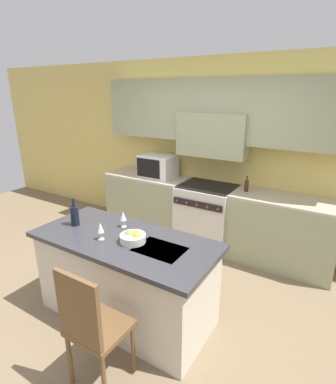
# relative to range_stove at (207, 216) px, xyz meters

# --- Properties ---
(ground_plane) EXTENTS (10.00, 10.00, 0.00)m
(ground_plane) POSITION_rel_range_stove_xyz_m (-0.00, -1.69, -0.47)
(ground_plane) COLOR #7A664C
(back_cabinetry) EXTENTS (10.00, 0.46, 2.70)m
(back_cabinetry) POSITION_rel_range_stove_xyz_m (-0.00, 0.27, 1.13)
(back_cabinetry) COLOR #DBC166
(back_cabinetry) RESTS_ON ground_plane
(back_counter) EXTENTS (3.48, 0.62, 0.94)m
(back_counter) POSITION_rel_range_stove_xyz_m (-0.00, 0.02, 0.00)
(back_counter) COLOR gray
(back_counter) RESTS_ON ground_plane
(range_stove) EXTENTS (0.80, 0.70, 0.93)m
(range_stove) POSITION_rel_range_stove_xyz_m (0.00, 0.00, 0.00)
(range_stove) COLOR beige
(range_stove) RESTS_ON ground_plane
(microwave) EXTENTS (0.53, 0.41, 0.35)m
(microwave) POSITION_rel_range_stove_xyz_m (-0.87, 0.02, 0.64)
(microwave) COLOR silver
(microwave) RESTS_ON back_counter
(kitchen_island) EXTENTS (1.83, 0.84, 0.89)m
(kitchen_island) POSITION_rel_range_stove_xyz_m (-0.05, -1.83, -0.02)
(kitchen_island) COLOR beige
(kitchen_island) RESTS_ON ground_plane
(island_chair) EXTENTS (0.42, 0.40, 1.06)m
(island_chair) POSITION_rel_range_stove_xyz_m (0.25, -2.59, 0.12)
(island_chair) COLOR brown
(island_chair) RESTS_ON ground_plane
(wine_bottle) EXTENTS (0.09, 0.09, 0.30)m
(wine_bottle) POSITION_rel_range_stove_xyz_m (-0.67, -1.86, 0.53)
(wine_bottle) COLOR black
(wine_bottle) RESTS_ON kitchen_island
(wine_glass_near) EXTENTS (0.06, 0.06, 0.17)m
(wine_glass_near) POSITION_rel_range_stove_xyz_m (-0.21, -1.96, 0.54)
(wine_glass_near) COLOR white
(wine_glass_near) RESTS_ON kitchen_island
(wine_glass_far) EXTENTS (0.06, 0.06, 0.17)m
(wine_glass_far) POSITION_rel_range_stove_xyz_m (-0.21, -1.64, 0.54)
(wine_glass_far) COLOR white
(wine_glass_far) RESTS_ON kitchen_island
(fruit_bowl) EXTENTS (0.24, 0.24, 0.10)m
(fruit_bowl) POSITION_rel_range_stove_xyz_m (0.07, -1.84, 0.46)
(fruit_bowl) COLOR silver
(fruit_bowl) RESTS_ON kitchen_island
(oil_bottle_on_counter) EXTENTS (0.06, 0.06, 0.21)m
(oil_bottle_on_counter) POSITION_rel_range_stove_xyz_m (0.55, 0.02, 0.55)
(oil_bottle_on_counter) COLOR #422314
(oil_bottle_on_counter) RESTS_ON back_counter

